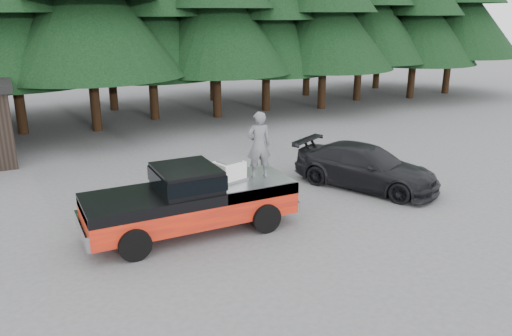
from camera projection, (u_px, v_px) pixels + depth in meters
name	position (u px, v px, depth m)	size (l,w,h in m)	color
ground	(225.00, 230.00, 14.21)	(120.00, 120.00, 0.00)	#525255
pickup_truck	(191.00, 209.00, 13.98)	(6.00, 2.04, 1.33)	red
truck_cab	(186.00, 177.00, 13.64)	(1.66, 1.90, 0.59)	black
air_compressor	(229.00, 171.00, 14.26)	(0.77, 0.64, 0.53)	silver
man_on_bed	(259.00, 145.00, 14.31)	(0.71, 0.47, 1.95)	#595B60
parked_car	(366.00, 167.00, 17.54)	(2.08, 5.12, 1.49)	black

